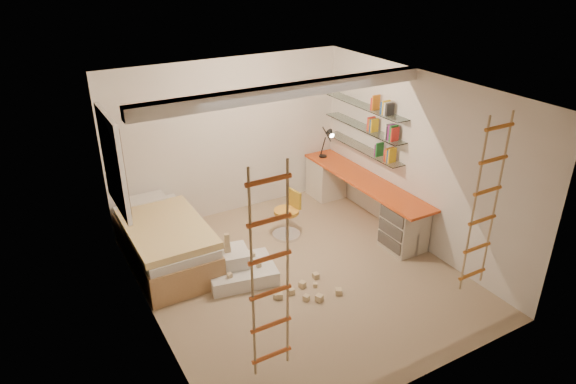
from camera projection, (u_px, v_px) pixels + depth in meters
floor at (299, 275)px, 7.12m from camera, size 4.50×4.50×0.00m
ceiling_beam at (288, 91)px, 6.26m from camera, size 4.00×0.18×0.16m
window_frame at (113, 162)px, 6.74m from camera, size 0.06×1.15×1.35m
window_blind at (116, 162)px, 6.76m from camera, size 0.02×1.00×1.20m
rope_ladder_left at (270, 275)px, 4.49m from camera, size 0.41×0.04×2.13m
rope_ladder_right at (485, 206)px, 5.70m from camera, size 0.41×0.04×2.13m
waste_bin at (411, 240)px, 7.59m from camera, size 0.30×0.30×0.37m
desk at (362, 198)px, 8.38m from camera, size 0.56×2.80×0.75m
shelves at (364, 128)px, 8.19m from camera, size 0.25×1.80×0.71m
bed at (165, 242)px, 7.27m from camera, size 1.02×2.00×0.69m
task_lamp at (329, 139)px, 8.80m from camera, size 0.14×0.36×0.57m
swivel_chair at (288, 220)px, 7.96m from camera, size 0.50×0.50×0.75m
play_platform at (237, 268)px, 7.00m from camera, size 1.02×0.86×0.40m
toy_blocks at (277, 275)px, 6.79m from camera, size 1.26×1.17×0.67m
books at (364, 121)px, 8.14m from camera, size 0.14×0.64×0.92m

